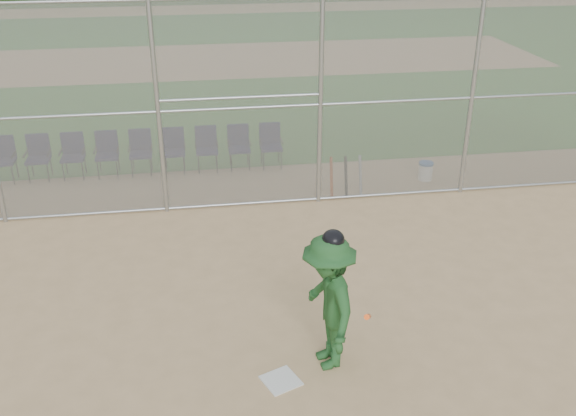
{
  "coord_description": "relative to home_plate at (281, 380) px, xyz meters",
  "views": [
    {
      "loc": [
        -1.38,
        -6.46,
        5.45
      ],
      "look_at": [
        0.0,
        2.5,
        1.1
      ],
      "focal_mm": 40.0,
      "sensor_mm": 36.0,
      "label": 1
    }
  ],
  "objects": [
    {
      "name": "ground",
      "position": [
        0.51,
        0.2,
        -0.01
      ],
      "size": [
        100.0,
        100.0,
        0.0
      ],
      "primitive_type": "plane",
      "color": "tan",
      "rests_on": "ground"
    },
    {
      "name": "grass_strip",
      "position": [
        0.51,
        18.2,
        -0.0
      ],
      "size": [
        100.0,
        100.0,
        0.0
      ],
      "primitive_type": "plane",
      "color": "#235C1B",
      "rests_on": "ground"
    },
    {
      "name": "dirt_patch_far",
      "position": [
        0.51,
        18.2,
        -0.0
      ],
      "size": [
        24.0,
        24.0,
        0.0
      ],
      "primitive_type": "plane",
      "color": "tan",
      "rests_on": "ground"
    },
    {
      "name": "backstop_fence",
      "position": [
        0.51,
        5.2,
        2.06
      ],
      "size": [
        16.09,
        0.09,
        4.0
      ],
      "color": "gray",
      "rests_on": "ground"
    },
    {
      "name": "home_plate",
      "position": [
        0.0,
        0.0,
        0.0
      ],
      "size": [
        0.55,
        0.55,
        0.02
      ],
      "primitive_type": "cube",
      "rotation": [
        0.0,
        0.0,
        0.39
      ],
      "color": "silver",
      "rests_on": "ground"
    },
    {
      "name": "batter_at_plate",
      "position": [
        0.64,
        0.28,
        0.93
      ],
      "size": [
        0.96,
        1.39,
        1.94
      ],
      "color": "#205224",
      "rests_on": "ground"
    },
    {
      "name": "water_cooler",
      "position": [
        4.0,
        5.93,
        0.19
      ],
      "size": [
        0.31,
        0.31,
        0.4
      ],
      "color": "white",
      "rests_on": "ground"
    },
    {
      "name": "spare_bats",
      "position": [
        2.1,
        5.36,
        0.41
      ],
      "size": [
        0.66,
        0.31,
        0.84
      ],
      "color": "#D84C14",
      "rests_on": "ground"
    },
    {
      "name": "chair_0",
      "position": [
        -4.93,
        7.2,
        0.47
      ],
      "size": [
        0.54,
        0.52,
        0.96
      ],
      "primitive_type": null,
      "color": "#0E0F36",
      "rests_on": "ground"
    },
    {
      "name": "chair_1",
      "position": [
        -4.21,
        7.2,
        0.47
      ],
      "size": [
        0.54,
        0.52,
        0.96
      ],
      "primitive_type": null,
      "color": "#0E0F36",
      "rests_on": "ground"
    },
    {
      "name": "chair_2",
      "position": [
        -3.49,
        7.2,
        0.47
      ],
      "size": [
        0.54,
        0.52,
        0.96
      ],
      "primitive_type": null,
      "color": "#0E0F36",
      "rests_on": "ground"
    },
    {
      "name": "chair_3",
      "position": [
        -2.78,
        7.2,
        0.47
      ],
      "size": [
        0.54,
        0.52,
        0.96
      ],
      "primitive_type": null,
      "color": "#0E0F36",
      "rests_on": "ground"
    },
    {
      "name": "chair_4",
      "position": [
        -2.06,
        7.2,
        0.47
      ],
      "size": [
        0.54,
        0.52,
        0.96
      ],
      "primitive_type": null,
      "color": "#0E0F36",
      "rests_on": "ground"
    },
    {
      "name": "chair_5",
      "position": [
        -1.34,
        7.2,
        0.47
      ],
      "size": [
        0.54,
        0.52,
        0.96
      ],
      "primitive_type": null,
      "color": "#0E0F36",
      "rests_on": "ground"
    },
    {
      "name": "chair_6",
      "position": [
        -0.62,
        7.2,
        0.47
      ],
      "size": [
        0.54,
        0.52,
        0.96
      ],
      "primitive_type": null,
      "color": "#0E0F36",
      "rests_on": "ground"
    },
    {
      "name": "chair_7",
      "position": [
        0.1,
        7.2,
        0.47
      ],
      "size": [
        0.54,
        0.52,
        0.96
      ],
      "primitive_type": null,
      "color": "#0E0F36",
      "rests_on": "ground"
    },
    {
      "name": "chair_8",
      "position": [
        0.82,
        7.2,
        0.47
      ],
      "size": [
        0.54,
        0.52,
        0.96
      ],
      "primitive_type": null,
      "color": "#0E0F36",
      "rests_on": "ground"
    }
  ]
}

